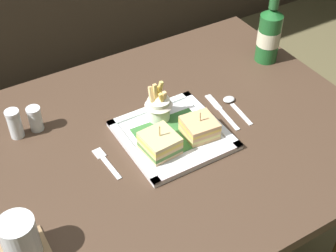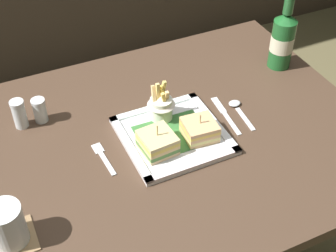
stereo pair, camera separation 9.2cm
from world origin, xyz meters
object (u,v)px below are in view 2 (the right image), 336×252
spoon (237,107)px  pepper_shaker (40,112)px  dining_table (163,180)px  water_glass (8,227)px  fries_cup (161,104)px  knife (225,114)px  beer_bottle (283,39)px  sandwich_half_right (200,130)px  sandwich_half_left (157,142)px  square_plate (173,136)px  salt_shaker (20,115)px  fork (103,157)px

spoon → pepper_shaker: pepper_shaker is taller
dining_table → water_glass: size_ratio=11.35×
fries_cup → knife: 0.19m
dining_table → beer_bottle: bearing=17.9°
sandwich_half_right → beer_bottle: 0.44m
sandwich_half_left → fries_cup: 0.13m
beer_bottle → knife: (-0.27, -0.14, -0.09)m
sandwich_half_right → fries_cup: fries_cup is taller
pepper_shaker → sandwich_half_right: bearing=-35.0°
square_plate → sandwich_half_right: size_ratio=2.94×
square_plate → knife: bearing=8.2°
square_plate → water_glass: 0.47m
dining_table → salt_shaker: salt_shaker is taller
sandwich_half_left → fries_cup: bearing=61.4°
square_plate → pepper_shaker: bearing=144.0°
pepper_shaker → beer_bottle: bearing=-4.0°
water_glass → fork: (0.26, 0.15, -0.04)m
beer_bottle → fries_cup: bearing=-168.9°
pepper_shaker → spoon: bearing=-19.8°
spoon → salt_shaker: (-0.56, 0.18, 0.03)m
beer_bottle → sandwich_half_right: bearing=-152.9°
fork → fries_cup: bearing=19.3°
salt_shaker → beer_bottle: bearing=-3.7°
fork → spoon: bearing=3.1°
knife → salt_shaker: bearing=160.0°
spoon → dining_table: bearing=-175.4°
pepper_shaker → water_glass: bearing=-113.1°
square_plate → salt_shaker: 0.41m
dining_table → fries_cup: size_ratio=9.97×
dining_table → water_glass: 0.50m
sandwich_half_left → pepper_shaker: size_ratio=1.31×
salt_shaker → pepper_shaker: salt_shaker is taller
dining_table → spoon: spoon is taller
beer_bottle → pepper_shaker: beer_bottle is taller
sandwich_half_right → spoon: bearing=22.6°
sandwich_half_left → knife: 0.24m
dining_table → spoon: bearing=4.6°
fork → salt_shaker: salt_shaker is taller
water_glass → salt_shaker: (0.10, 0.36, -0.01)m
dining_table → salt_shaker: (-0.33, 0.20, 0.20)m
beer_bottle → salt_shaker: (-0.79, 0.05, -0.06)m
beer_bottle → pepper_shaker: 0.74m
water_glass → spoon: (0.66, 0.18, -0.04)m
water_glass → sandwich_half_right: bearing=12.3°
beer_bottle → spoon: 0.28m
sandwich_half_right → beer_bottle: (0.39, 0.20, 0.06)m
sandwich_half_left → knife: size_ratio=0.55×
beer_bottle → sandwich_half_left: bearing=-158.7°
knife → water_glass: bearing=-164.7°
sandwich_half_left → spoon: (0.27, 0.06, -0.03)m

